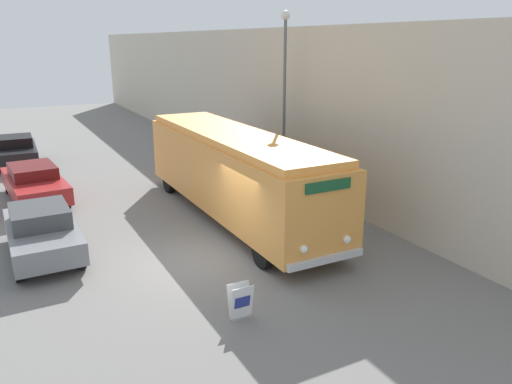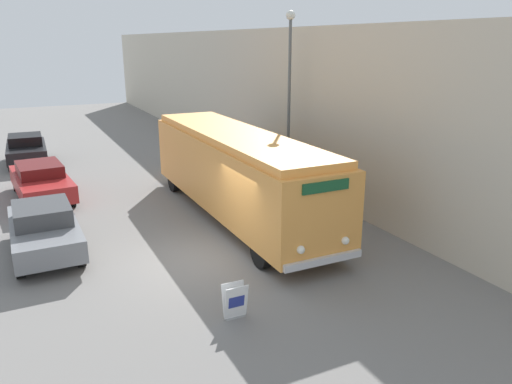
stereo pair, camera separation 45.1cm
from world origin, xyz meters
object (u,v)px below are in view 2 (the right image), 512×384
Objects in this scene: parked_car_far at (26,149)px; sign_board at (235,301)px; parked_car_near at (44,229)px; vintage_bus at (237,170)px; parked_car_mid at (41,181)px; streetlamp at (289,80)px.

sign_board is at bearing -77.25° from parked_car_far.
parked_car_far reaches higher than parked_car_near.
vintage_bus is 8.33m from parked_car_mid.
sign_board is at bearing -78.88° from parked_car_mid.
streetlamp is 1.47× the size of parked_car_mid.
streetlamp is 1.71× the size of parked_car_near.
parked_car_far is at bearing 133.53° from streetlamp.
vintage_bus reaches higher than parked_car_near.
parked_car_far is at bearing 117.94° from vintage_bus.
sign_board is 0.11× the size of streetlamp.
parked_car_far is (-0.28, 6.67, 0.05)m from parked_car_mid.
vintage_bus is 6.54m from parked_car_near.
parked_car_far is at bearing 89.09° from parked_car_near.
parked_car_near is (-6.46, -0.40, -0.98)m from vintage_bus.
vintage_bus is at bearing 65.57° from sign_board.
parked_car_near is at bearing -88.42° from parked_car_far.
sign_board is 0.20× the size of parked_car_far.
sign_board is 0.20× the size of parked_car_near.
parked_car_far is (-9.66, 10.17, -3.83)m from streetlamp.
sign_board is 18.76m from parked_car_far.
parked_car_far is (-3.63, 18.40, 0.38)m from sign_board.
streetlamp is 10.73m from parked_car_mid.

